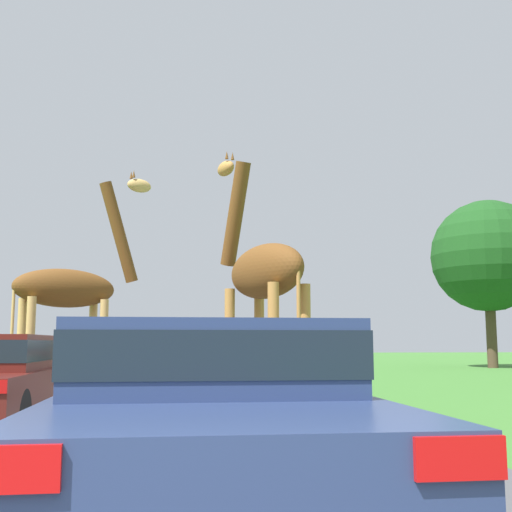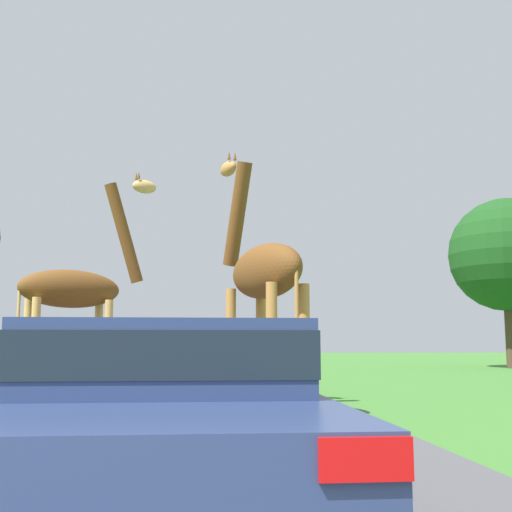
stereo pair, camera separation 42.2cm
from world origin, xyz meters
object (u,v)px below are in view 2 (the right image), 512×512
car_far_ahead (247,360)px  car_rear_follower (83,359)px  car_lead_maroon (169,416)px  car_queue_right (232,364)px  car_verge_right (202,355)px  giraffe_companion (77,291)px  giraffe_near_road (262,277)px  tree_right_cluster (506,255)px

car_far_ahead → car_rear_follower: size_ratio=0.94×
car_far_ahead → car_lead_maroon: bearing=-96.3°
car_queue_right → car_verge_right: size_ratio=1.16×
car_rear_follower → giraffe_companion: bearing=-81.6°
giraffe_near_road → car_rear_follower: bearing=92.0°
car_far_ahead → car_rear_follower: car_rear_follower is taller
car_verge_right → car_far_ahead: bearing=-73.5°
car_verge_right → car_rear_follower: size_ratio=0.90×
giraffe_near_road → giraffe_companion: giraffe_near_road is taller
car_queue_right → car_verge_right: 11.43m
tree_right_cluster → car_far_ahead: bearing=-148.0°
giraffe_near_road → car_verge_right: bearing=70.3°
car_verge_right → tree_right_cluster: bearing=13.8°
car_queue_right → car_rear_follower: 7.88m
car_lead_maroon → tree_right_cluster: size_ratio=0.52×
giraffe_companion → car_queue_right: giraffe_companion is taller
car_lead_maroon → tree_right_cluster: bearing=58.9°
giraffe_companion → car_lead_maroon: giraffe_companion is taller
car_verge_right → car_lead_maroon: bearing=-91.3°
giraffe_near_road → car_rear_follower: 11.64m
car_verge_right → giraffe_near_road: bearing=-86.8°
car_lead_maroon → car_queue_right: car_lead_maroon is taller
car_lead_maroon → car_rear_follower: size_ratio=1.00×
giraffe_near_road → car_lead_maroon: bearing=-124.1°
car_verge_right → tree_right_cluster: tree_right_cluster is taller
car_far_ahead → car_verge_right: size_ratio=1.04×
car_lead_maroon → car_far_ahead: bearing=83.7°
car_verge_right → car_rear_follower: (-3.98, -4.98, -0.03)m
giraffe_near_road → car_far_ahead: (0.57, 10.55, -1.74)m
giraffe_companion → car_far_ahead: giraffe_companion is taller
giraffe_near_road → giraffe_companion: bearing=127.6°
car_far_ahead → tree_right_cluster: (13.77, 8.60, 4.95)m
car_lead_maroon → car_queue_right: 10.92m
car_lead_maroon → giraffe_near_road: bearing=78.8°
car_queue_right → car_verge_right: car_verge_right is taller
car_rear_follower → car_lead_maroon: bearing=-78.6°
car_rear_follower → tree_right_cluster: 21.63m
car_lead_maroon → car_verge_right: 22.29m
giraffe_companion → car_verge_right: bearing=140.4°
car_queue_right → car_far_ahead: size_ratio=1.12×
giraffe_near_road → car_far_ahead: bearing=64.0°
car_lead_maroon → car_verge_right: (0.50, 22.29, -0.00)m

